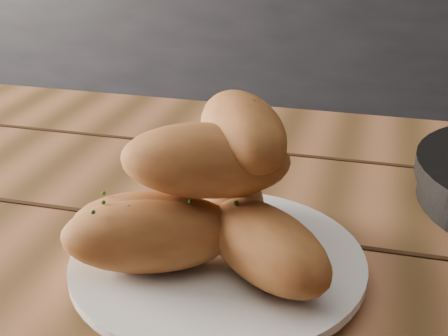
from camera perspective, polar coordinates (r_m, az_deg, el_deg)
counter at (r=2.43m, az=4.87°, el=9.74°), size 2.80×0.60×0.90m
plate at (r=0.53m, az=-0.56°, el=-8.77°), size 0.25×0.25×0.02m
bread_rolls at (r=0.50m, az=-1.65°, el=-3.01°), size 0.24×0.21×0.13m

